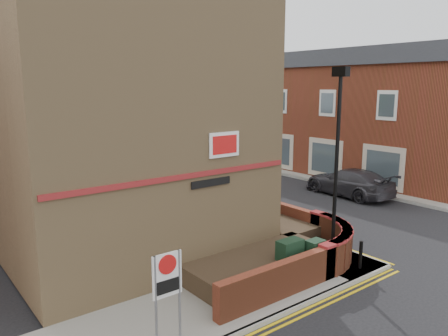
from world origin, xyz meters
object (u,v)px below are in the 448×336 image
Objects in this scene: utility_cabinet_large at (290,259)px; silver_car_near at (207,180)px; zone_sign at (167,282)px; lamppost at (336,167)px.

silver_car_near is at bearing 66.32° from utility_cabinet_large.
utility_cabinet_large is 0.32× the size of silver_car_near.
zone_sign is at bearing -170.31° from utility_cabinet_large.
silver_car_near is at bearing 75.27° from lamppost.
zone_sign is (-4.70, -0.80, 0.92)m from utility_cabinet_large.
silver_car_near is (9.51, 11.76, -1.03)m from zone_sign.
lamppost is 11.76m from silver_car_near.
zone_sign is at bearing -173.93° from lamppost.
lamppost reaches higher than utility_cabinet_large.
lamppost is at bearing -126.33° from silver_car_near.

